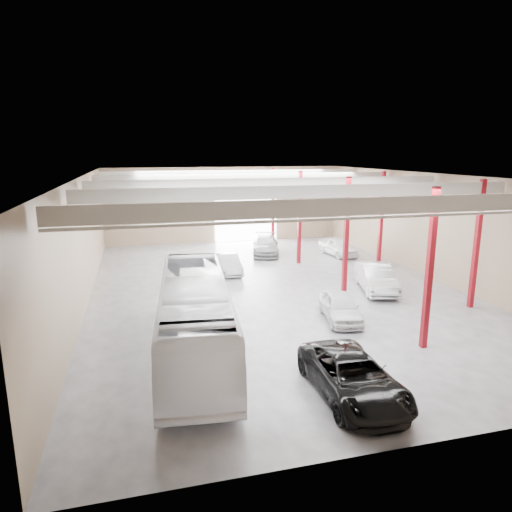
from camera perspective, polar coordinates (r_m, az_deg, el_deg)
name	(u,v)px	position (r m, az deg, el deg)	size (l,w,h in m)	color
depot_shell	(274,209)	(28.06, 2.33, 5.94)	(22.12, 32.12, 7.06)	#4B4B50
coach_bus	(195,315)	(19.47, -7.64, -7.38)	(2.79, 11.92, 3.32)	white
black_sedan	(353,377)	(16.71, 12.00, -14.54)	(2.49, 5.40, 1.50)	black
car_row_a	(340,307)	(23.65, 10.50, -6.27)	(1.63, 4.06, 1.38)	silver
car_row_b	(228,264)	(32.18, -3.47, -0.98)	(1.40, 4.01, 1.32)	#B7B6BB
car_row_c	(266,245)	(38.06, 1.22, 1.35)	(2.10, 5.18, 1.50)	gray
car_right_near	(376,278)	(28.94, 14.77, -2.64)	(1.76, 5.03, 1.66)	#B8B9BD
car_right_far	(338,247)	(38.27, 10.19, 1.17)	(1.71, 4.25, 1.45)	white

